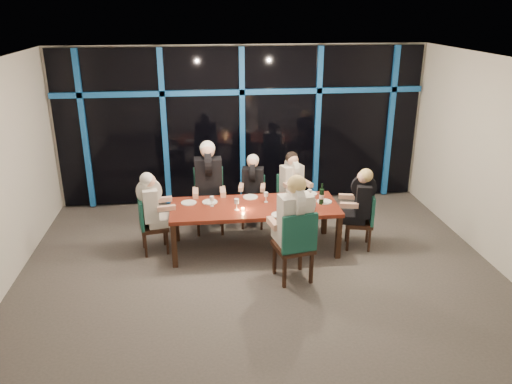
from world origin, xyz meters
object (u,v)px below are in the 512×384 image
(chair_far_mid, at_px, (253,198))
(wine_bottle, at_px, (322,196))
(diner_far_left, at_px, (208,174))
(chair_far_right, at_px, (290,196))
(dining_table, at_px, (255,210))
(chair_end_right, at_px, (364,218))
(chair_far_left, at_px, (209,196))
(diner_far_right, at_px, (293,178))
(chair_end_left, at_px, (149,223))
(diner_far_mid, at_px, (253,180))
(diner_near_mid, at_px, (294,212))
(water_pitcher, at_px, (312,204))
(diner_end_left, at_px, (152,201))
(diner_end_right, at_px, (361,197))
(chair_near_mid, at_px, (296,243))

(chair_far_mid, xyz_separation_m, wine_bottle, (0.96, -1.03, 0.39))
(diner_far_left, bearing_deg, chair_far_right, 8.65)
(dining_table, relative_size, chair_end_right, 2.88)
(chair_far_left, distance_m, diner_far_right, 1.48)
(chair_end_left, xyz_separation_m, diner_far_left, (0.96, 0.68, 0.53))
(diner_far_left, bearing_deg, chair_far_left, 90.00)
(diner_far_mid, bearing_deg, diner_near_mid, -69.02)
(water_pitcher, bearing_deg, wine_bottle, 57.64)
(chair_end_left, bearing_deg, diner_end_left, -90.00)
(diner_far_right, bearing_deg, diner_end_left, 179.57)
(diner_end_right, height_order, water_pitcher, diner_end_right)
(diner_near_mid, bearing_deg, diner_far_mid, -90.29)
(chair_far_mid, height_order, diner_far_mid, diner_far_mid)
(chair_far_left, xyz_separation_m, diner_far_right, (1.45, 0.05, 0.25))
(diner_far_right, distance_m, diner_end_left, 2.48)
(wine_bottle, bearing_deg, diner_far_right, 105.97)
(diner_far_mid, bearing_deg, water_pitcher, -46.60)
(chair_end_left, height_order, diner_end_left, diner_end_left)
(chair_far_left, bearing_deg, diner_far_right, 2.13)
(chair_far_left, bearing_deg, water_pitcher, -36.62)
(chair_far_right, relative_size, diner_end_right, 1.02)
(chair_far_left, height_order, diner_end_right, diner_end_right)
(diner_far_mid, xyz_separation_m, diner_far_right, (0.70, 0.02, 0.01))
(chair_end_right, xyz_separation_m, diner_far_left, (-2.42, 0.90, 0.52))
(wine_bottle, bearing_deg, chair_end_right, -5.91)
(chair_far_right, xyz_separation_m, water_pitcher, (0.10, -1.27, 0.34))
(wine_bottle, relative_size, water_pitcher, 1.91)
(diner_far_right, height_order, wine_bottle, diner_far_right)
(chair_far_right, height_order, chair_end_right, chair_end_right)
(dining_table, distance_m, chair_near_mid, 1.16)
(chair_far_mid, height_order, chair_end_right, chair_end_right)
(chair_far_left, relative_size, diner_end_left, 1.23)
(diner_end_right, bearing_deg, chair_far_left, -99.73)
(chair_far_left, height_order, chair_far_right, chair_far_left)
(chair_end_right, bearing_deg, diner_far_mid, -108.83)
(chair_end_right, height_order, diner_far_mid, diner_far_mid)
(chair_far_mid, xyz_separation_m, diner_end_left, (-1.65, -0.87, 0.37))
(diner_end_left, bearing_deg, wine_bottle, -104.39)
(dining_table, xyz_separation_m, diner_far_right, (0.77, 0.92, 0.18))
(chair_end_left, bearing_deg, chair_far_right, -80.29)
(diner_far_left, relative_size, diner_far_mid, 1.22)
(diner_end_left, height_order, wine_bottle, diner_end_left)
(dining_table, relative_size, wine_bottle, 7.65)
(chair_near_mid, distance_m, diner_far_left, 2.20)
(chair_end_right, xyz_separation_m, diner_end_right, (-0.07, 0.02, 0.36))
(chair_near_mid, relative_size, diner_near_mid, 1.03)
(chair_end_right, distance_m, diner_far_right, 1.47)
(water_pitcher, bearing_deg, chair_far_left, 152.84)
(chair_far_mid, height_order, diner_far_right, diner_far_right)
(diner_end_right, bearing_deg, diner_end_left, -81.00)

